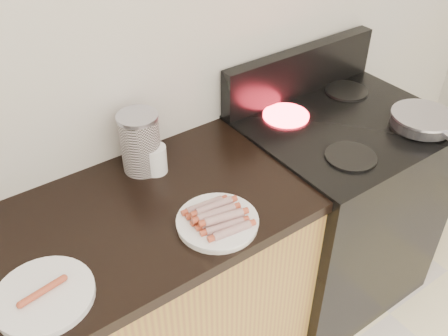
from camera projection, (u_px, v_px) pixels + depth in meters
wall_back at (113, 47)px, 1.54m from camera, size 4.00×0.04×2.60m
stove at (333, 209)px, 2.20m from camera, size 0.76×0.65×0.91m
stove_panel at (300, 71)px, 2.05m from camera, size 0.76×0.06×0.20m
burner_near_left at (351, 157)px, 1.73m from camera, size 0.18×0.18×0.01m
burner_near_right at (413, 126)px, 1.89m from camera, size 0.18×0.18×0.01m
burner_far_left at (286, 115)px, 1.95m from camera, size 0.18×0.18×0.01m
burner_far_right at (346, 91)px, 2.11m from camera, size 0.18×0.18×0.01m
frying_pan at (423, 120)px, 1.87m from camera, size 0.24×0.41×0.05m
main_plate at (217, 223)px, 1.48m from camera, size 0.25×0.25×0.02m
side_plate at (44, 296)px, 1.27m from camera, size 0.34×0.34×0.02m
hotdog_pile at (217, 216)px, 1.46m from camera, size 0.12×0.18×0.05m
plain_sausages at (43, 291)px, 1.25m from camera, size 0.12×0.04×0.02m
canister at (140, 142)px, 1.64m from camera, size 0.14×0.14×0.21m
mug at (155, 159)px, 1.66m from camera, size 0.08×0.08×0.10m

